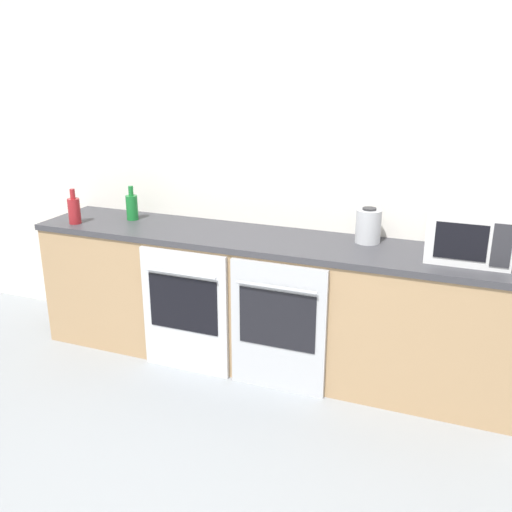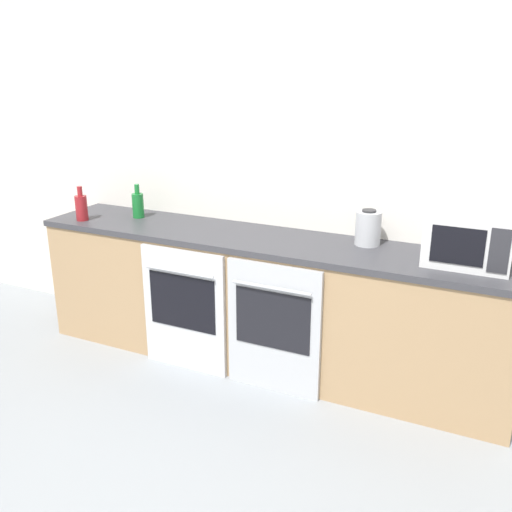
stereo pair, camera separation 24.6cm
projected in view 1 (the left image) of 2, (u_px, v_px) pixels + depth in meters
wall_back at (281, 168)px, 3.85m from camera, size 10.00×0.06×2.60m
counter_back at (264, 301)px, 3.84m from camera, size 3.23×0.61×0.90m
oven_left at (185, 312)px, 3.73m from camera, size 0.61×0.06×0.84m
oven_right at (278, 328)px, 3.51m from camera, size 0.61×0.06×0.84m
microwave at (470, 234)px, 3.25m from camera, size 0.46×0.37×0.30m
bottle_red at (74, 210)px, 3.99m from camera, size 0.08×0.08×0.25m
bottle_green at (132, 207)px, 4.09m from camera, size 0.08×0.08×0.25m
kettle at (368, 226)px, 3.57m from camera, size 0.16×0.16×0.22m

